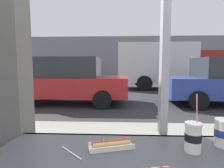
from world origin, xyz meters
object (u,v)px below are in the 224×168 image
Objects in this scene: hotdog_tray_near at (111,144)px; parked_car_red at (69,81)px; soda_cup_right at (193,137)px; soda_cup_left at (223,132)px; box_truck at (167,64)px.

parked_car_red is at bearing 108.46° from hotdog_tray_near.
soda_cup_left is at bearing 20.28° from soda_cup_right.
soda_cup_right is 10.79m from box_truck.
soda_cup_left is 1.18× the size of hotdog_tray_near.
soda_cup_left is at bearing 4.47° from hotdog_tray_near.
box_truck is at bearing 77.19° from soda_cup_left.
soda_cup_left is 0.07× the size of parked_car_red.
soda_cup_right is 0.45m from hotdog_tray_near.
hotdog_tray_near is 10.88m from box_truck.
box_truck is at bearing 76.23° from soda_cup_right.
hotdog_tray_near is (-0.64, -0.05, -0.06)m from soda_cup_left.
parked_car_red is at bearing 114.19° from soda_cup_left.
box_truck is (3.01, 10.45, 0.55)m from hotdog_tray_near.
parked_car_red reaches higher than soda_cup_left.
hotdog_tray_near is at bearing 176.87° from soda_cup_right.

